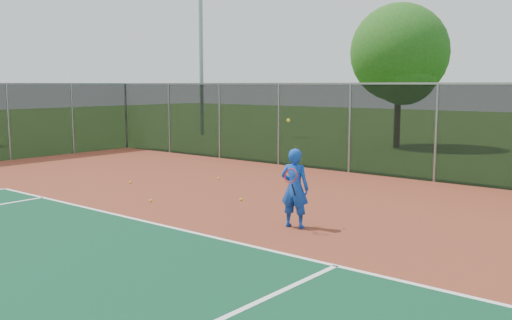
% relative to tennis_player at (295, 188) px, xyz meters
% --- Properties ---
extents(ground, '(120.00, 120.00, 0.00)m').
position_rel_tennis_player_xyz_m(ground, '(0.04, -4.68, -0.86)').
color(ground, '#2B5016').
rests_on(ground, ground).
extents(court_apron, '(30.00, 20.00, 0.02)m').
position_rel_tennis_player_xyz_m(court_apron, '(0.04, -2.68, -0.85)').
color(court_apron, brown).
rests_on(court_apron, ground).
extents(fence_back, '(30.00, 0.06, 3.03)m').
position_rel_tennis_player_xyz_m(fence_back, '(0.04, 7.32, 0.71)').
color(fence_back, black).
rests_on(fence_back, court_apron).
extents(tennis_player, '(0.69, 0.68, 2.26)m').
position_rel_tennis_player_xyz_m(tennis_player, '(0.00, 0.00, 0.00)').
color(tennis_player, '#1343B9').
rests_on(tennis_player, court_apron).
extents(practice_ball_0, '(0.07, 0.07, 0.07)m').
position_rel_tennis_player_xyz_m(practice_ball_0, '(-6.93, 1.18, -0.80)').
color(practice_ball_0, yellow).
rests_on(practice_ball_0, court_apron).
extents(practice_ball_2, '(0.07, 0.07, 0.07)m').
position_rel_tennis_player_xyz_m(practice_ball_2, '(-5.39, 3.42, -0.80)').
color(practice_ball_2, yellow).
rests_on(practice_ball_2, court_apron).
extents(practice_ball_3, '(0.07, 0.07, 0.07)m').
position_rel_tennis_player_xyz_m(practice_ball_3, '(-4.33, -0.22, -0.80)').
color(practice_ball_3, yellow).
rests_on(practice_ball_3, court_apron).
extents(practice_ball_5, '(0.07, 0.07, 0.07)m').
position_rel_tennis_player_xyz_m(practice_ball_5, '(-2.66, 1.35, -0.80)').
color(practice_ball_5, yellow).
rests_on(practice_ball_5, court_apron).
extents(floodlight_nw, '(0.90, 0.40, 11.70)m').
position_rel_tennis_player_xyz_m(floodlight_nw, '(-17.31, 14.73, 5.76)').
color(floodlight_nw, gray).
rests_on(floodlight_nw, ground).
extents(tree_back_left, '(4.63, 4.63, 6.79)m').
position_rel_tennis_player_xyz_m(tree_back_left, '(-5.22, 15.81, 3.41)').
color(tree_back_left, '#352413').
rests_on(tree_back_left, ground).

